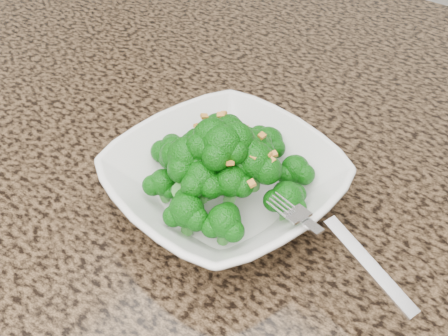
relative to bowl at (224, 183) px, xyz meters
The scene contains 6 objects.
cabinet 0.52m from the bowl, 148.29° to the left, with size 1.55×0.95×0.87m, color #351F15.
granite_counter 0.18m from the bowl, 148.29° to the left, with size 1.64×1.04×0.03m, color brown.
bowl is the anchor object (origin of this frame).
broccoli_pile 0.06m from the bowl, ahead, with size 0.21×0.21×0.07m, color #0D600A, non-canonical shape.
garlic_topping 0.10m from the bowl, ahead, with size 0.12×0.12×0.01m, color gold, non-canonical shape.
fork 0.13m from the bowl, 12.57° to the right, with size 0.18×0.03×0.01m, color silver, non-canonical shape.
Camera 1 is at (0.41, -0.14, 1.34)m, focal length 45.00 mm.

